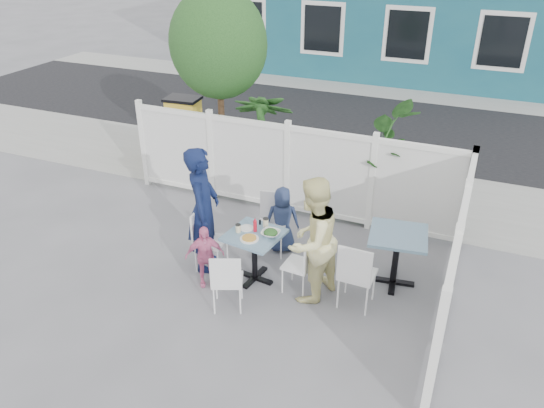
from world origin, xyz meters
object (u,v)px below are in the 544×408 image
at_px(chair_left, 205,235).
at_px(chair_right, 303,261).
at_px(toddler, 205,256).
at_px(spare_table, 397,245).
at_px(main_table, 254,244).
at_px(man, 203,209).
at_px(utility_cabinet, 185,128).
at_px(chair_near, 227,278).
at_px(boy, 282,220).
at_px(chair_back, 272,218).
at_px(woman, 312,240).

xyz_separation_m(chair_left, chair_right, (1.50, -0.02, -0.05)).
bearing_deg(toddler, spare_table, -11.16).
xyz_separation_m(main_table, chair_right, (0.72, -0.00, -0.09)).
bearing_deg(man, utility_cabinet, 16.07).
xyz_separation_m(spare_table, chair_left, (-2.62, -0.65, -0.09)).
relative_size(chair_right, chair_near, 0.97).
relative_size(utility_cabinet, main_table, 1.51).
bearing_deg(man, spare_table, -95.75).
relative_size(utility_cabinet, toddler, 1.31).
distance_m(chair_near, toddler, 0.67).
height_order(utility_cabinet, chair_near, utility_cabinet).
distance_m(utility_cabinet, boy, 4.35).
bearing_deg(chair_back, man, 35.02).
bearing_deg(woman, main_table, -75.89).
height_order(man, boy, man).
xyz_separation_m(spare_table, man, (-2.65, -0.61, 0.31)).
height_order(spare_table, toddler, toddler).
relative_size(main_table, chair_near, 0.93).
height_order(spare_table, boy, boy).
bearing_deg(chair_near, main_table, 64.14).
height_order(chair_left, chair_back, chair_back).
relative_size(man, toddler, 2.02).
xyz_separation_m(spare_table, woman, (-1.00, -0.71, 0.25)).
xyz_separation_m(utility_cabinet, chair_left, (2.51, -3.61, -0.07)).
height_order(chair_right, toddler, toddler).
bearing_deg(spare_table, chair_right, -149.22).
distance_m(spare_table, chair_right, 1.31).
bearing_deg(chair_near, spare_table, 14.59).
bearing_deg(chair_back, woman, 125.24).
relative_size(chair_right, boy, 0.80).
distance_m(utility_cabinet, woman, 5.54).
bearing_deg(chair_right, boy, 40.77).
bearing_deg(chair_right, utility_cabinet, 52.09).
bearing_deg(chair_left, spare_table, 98.31).
bearing_deg(toddler, chair_near, -70.37).
bearing_deg(woman, utility_cabinet, -114.11).
bearing_deg(main_table, chair_back, 95.11).
bearing_deg(spare_table, chair_back, 175.20).
relative_size(utility_cabinet, chair_left, 1.31).
distance_m(utility_cabinet, chair_left, 4.40).
bearing_deg(chair_near, chair_left, 110.95).
xyz_separation_m(main_table, chair_back, (-0.07, 0.82, -0.03)).
height_order(spare_table, chair_near, chair_near).
bearing_deg(spare_table, main_table, -160.16).
bearing_deg(chair_left, chair_back, 133.17).
bearing_deg(boy, man, 22.23).
xyz_separation_m(chair_left, man, (-0.03, 0.04, 0.39)).
relative_size(spare_table, chair_left, 0.93).
bearing_deg(utility_cabinet, main_table, -53.12).
height_order(chair_right, man, man).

